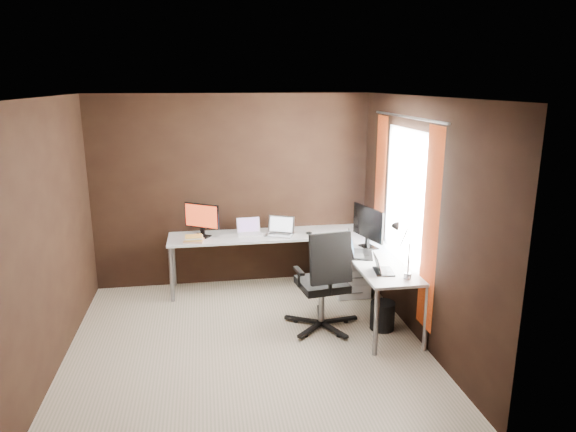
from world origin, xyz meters
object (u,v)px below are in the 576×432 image
at_px(drawer_pedestal, 350,270).
at_px(laptop_black_big, 357,250).
at_px(monitor_right, 368,225).
at_px(office_chair, 323,300).
at_px(laptop_white, 249,230).
at_px(wastebasket, 382,316).
at_px(desk_lamp, 401,243).
at_px(laptop_black_small, 381,268).
at_px(laptop_silver, 280,231).
at_px(book_stack, 194,239).
at_px(monitor_left, 202,218).

height_order(drawer_pedestal, laptop_black_big, laptop_black_big).
bearing_deg(monitor_right, office_chair, 112.89).
xyz_separation_m(laptop_white, laptop_black_big, (1.13, -1.04, 0.01)).
xyz_separation_m(office_chair, wastebasket, (0.64, -0.13, -0.18)).
bearing_deg(office_chair, desk_lamp, -40.84).
height_order(laptop_white, office_chair, office_chair).
bearing_deg(laptop_black_small, laptop_silver, 37.23).
bearing_deg(monitor_right, book_stack, 58.69).
relative_size(book_stack, desk_lamp, 0.46).
distance_m(monitor_left, laptop_black_big, 2.02).
distance_m(laptop_black_big, laptop_black_small, 0.57).
distance_m(laptop_black_big, office_chair, 0.69).
bearing_deg(monitor_left, wastebasket, -3.79).
bearing_deg(wastebasket, monitor_right, 89.06).
relative_size(monitor_left, monitor_right, 0.72).
xyz_separation_m(monitor_right, laptop_black_big, (-0.20, -0.24, -0.22)).
bearing_deg(laptop_white, laptop_black_big, -46.14).
height_order(drawer_pedestal, laptop_silver, laptop_silver).
relative_size(drawer_pedestal, wastebasket, 1.94).
bearing_deg(book_stack, drawer_pedestal, -5.43).
xyz_separation_m(laptop_black_big, desk_lamp, (0.23, -0.71, 0.30)).
bearing_deg(laptop_black_small, monitor_right, 0.61).
bearing_deg(laptop_silver, drawer_pedestal, 4.04).
height_order(book_stack, office_chair, office_chair).
distance_m(book_stack, wastebasket, 2.44).
xyz_separation_m(monitor_left, book_stack, (-0.11, -0.20, -0.20)).
xyz_separation_m(drawer_pedestal, monitor_right, (0.08, -0.40, 0.71)).
xyz_separation_m(laptop_black_small, office_chair, (-0.54, 0.29, -0.44)).
bearing_deg(monitor_right, laptop_silver, 37.85).
distance_m(monitor_left, office_chair, 1.93).
distance_m(laptop_black_big, wastebasket, 0.77).
relative_size(monitor_right, desk_lamp, 1.05).
relative_size(monitor_left, book_stack, 1.65).
bearing_deg(laptop_black_small, desk_lamp, -128.38).
relative_size(laptop_white, laptop_silver, 0.76).
bearing_deg(laptop_black_big, monitor_left, 75.25).
bearing_deg(monitor_right, laptop_black_big, 124.47).
xyz_separation_m(drawer_pedestal, wastebasket, (0.07, -1.03, -0.15)).
bearing_deg(book_stack, monitor_left, 62.44).
distance_m(laptop_black_small, book_stack, 2.37).
bearing_deg(laptop_silver, book_stack, -150.03).
xyz_separation_m(laptop_white, book_stack, (-0.70, -0.22, -0.01)).
bearing_deg(office_chair, drawer_pedestal, 50.02).
distance_m(drawer_pedestal, wastebasket, 1.05).
distance_m(laptop_white, office_chair, 1.54).
relative_size(book_stack, office_chair, 0.23).
xyz_separation_m(desk_lamp, wastebasket, (-0.04, 0.31, -0.93)).
bearing_deg(office_chair, wastebasket, -18.94).
relative_size(laptop_silver, laptop_black_small, 1.42).
bearing_deg(desk_lamp, book_stack, 120.66).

